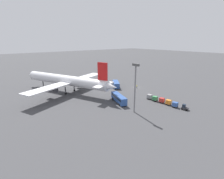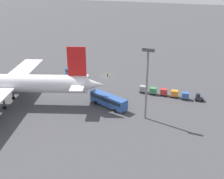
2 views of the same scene
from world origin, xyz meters
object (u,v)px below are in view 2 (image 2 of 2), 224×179
Objects in this scene: shuttle_bus_near at (75,74)px; shuttle_bus_far at (108,100)px; airplane at (0,83)px; worker_person at (108,74)px; cargo_cart_orange at (175,93)px; baggage_tug at (199,98)px; cargo_cart_blue at (185,95)px; cargo_cart_grey at (143,89)px; cargo_cart_green at (153,91)px; cargo_cart_red at (164,92)px.

shuttle_bus_far is at bearing 176.67° from shuttle_bus_near.
worker_person is at bearing -138.07° from airplane.
airplane reaches higher than worker_person.
baggage_tug is at bearing -176.65° from cargo_cart_orange.
cargo_cart_blue is 1.00× the size of cargo_cart_grey.
baggage_tug is 1.19× the size of cargo_cart_grey.
airplane reaches higher than shuttle_bus_far.
cargo_cart_orange is (3.11, -0.24, 0.00)m from cargo_cart_blue.
cargo_cart_blue is 9.34m from cargo_cart_green.
baggage_tug is 1.19× the size of cargo_cart_blue.
cargo_cart_orange is 9.35m from cargo_cart_grey.
worker_person is 0.78× the size of cargo_cart_orange.
cargo_cart_red is (-30.60, 1.02, -0.65)m from shuttle_bus_near.
cargo_cart_red is at bearing -111.54° from shuttle_bus_far.
cargo_cart_green is (-19.09, 9.00, 0.32)m from worker_person.
airplane is at bearing 33.93° from cargo_cart_green.
worker_person is (32.00, -8.13, -0.07)m from baggage_tug.
airplane is at bearing 12.95° from baggage_tug.
cargo_cart_grey is (16.03, 0.72, 0.25)m from baggage_tug.
airplane reaches higher than cargo_cart_green.
airplane is 23.89× the size of cargo_cart_red.
cargo_cart_grey is (6.23, 0.24, 0.00)m from cargo_cart_red.
shuttle_bus_far is 5.24× the size of cargo_cart_red.
cargo_cart_blue and cargo_cart_green have the same top height.
airplane is 45.24m from cargo_cart_red.
shuttle_bus_near is 4.51× the size of cargo_cart_orange.
cargo_cart_blue is 1.00× the size of cargo_cart_green.
cargo_cart_grey is (-31.87, -23.68, -4.83)m from airplane.
baggage_tug is 1.19× the size of cargo_cart_green.
cargo_cart_orange is (-25.32, 8.52, 0.32)m from worker_person.
worker_person is at bearing -104.07° from shuttle_bus_near.
cargo_cart_blue and cargo_cart_red have the same top height.
worker_person is 18.27m from cargo_cart_grey.
shuttle_bus_far is 15.56m from cargo_cart_green.
cargo_cart_grey is at bearing -165.42° from airplane.
baggage_tug is (-47.89, -24.41, -5.08)m from airplane.
cargo_cart_blue is at bearing -179.59° from cargo_cart_grey.
baggage_tug is at bearing -127.92° from shuttle_bus_far.
airplane reaches higher than cargo_cart_orange.
cargo_cart_blue is (-17.65, -13.37, -0.77)m from shuttle_bus_far.
shuttle_bus_near is 4.51× the size of cargo_cart_grey.
worker_person is 0.78× the size of cargo_cart_green.
shuttle_bus_near is at bearing -14.81° from baggage_tug.
cargo_cart_blue is 12.45m from cargo_cart_grey.
cargo_cart_orange is at bearing -171.80° from airplane.
shuttle_bus_far reaches higher than cargo_cart_blue.
airplane is 4.56× the size of shuttle_bus_far.
cargo_cart_green is (3.11, 0.39, 0.00)m from cargo_cart_red.
airplane is 20.14× the size of baggage_tug.
baggage_tug is 1.19× the size of cargo_cart_orange.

